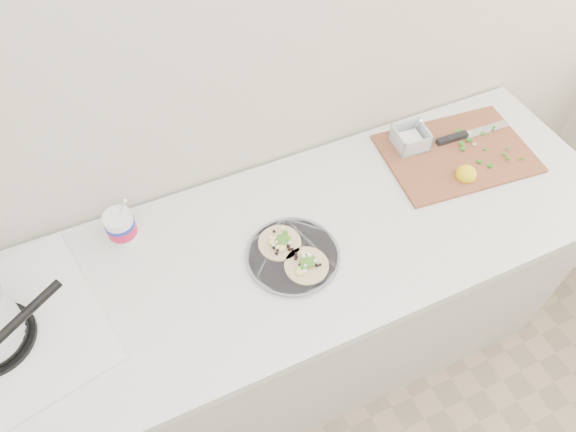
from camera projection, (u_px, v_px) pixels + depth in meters
name	position (u px, v px, depth m)	size (l,w,h in m)	color
counter	(241.00, 331.00, 1.82)	(2.44, 0.66, 0.90)	beige
taco_plate	(293.00, 254.00, 1.46)	(0.27, 0.27, 0.04)	slate
tub	(121.00, 224.00, 1.46)	(0.09, 0.09, 0.19)	white
cutboard	(453.00, 149.00, 1.71)	(0.51, 0.38, 0.07)	brown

